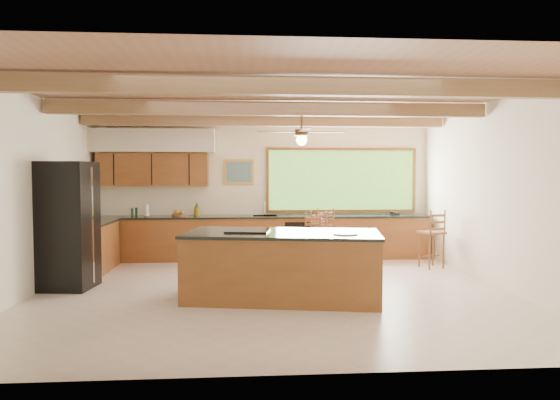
{
  "coord_description": "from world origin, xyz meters",
  "views": [
    {
      "loc": [
        -0.44,
        -7.62,
        1.81
      ],
      "look_at": [
        0.17,
        0.8,
        1.36
      ],
      "focal_mm": 32.0,
      "sensor_mm": 36.0,
      "label": 1
    }
  ],
  "objects": [
    {
      "name": "ground",
      "position": [
        0.0,
        0.0,
        0.0
      ],
      "size": [
        7.2,
        7.2,
        0.0
      ],
      "primitive_type": "plane",
      "color": "beige",
      "rests_on": "ground"
    },
    {
      "name": "room_shell",
      "position": [
        -0.17,
        0.65,
        2.21
      ],
      "size": [
        7.27,
        6.54,
        3.02
      ],
      "color": "white",
      "rests_on": "ground"
    },
    {
      "name": "counter_run",
      "position": [
        -0.82,
        2.52,
        0.46
      ],
      "size": [
        7.12,
        3.1,
        1.22
      ],
      "color": "brown",
      "rests_on": "ground"
    },
    {
      "name": "island",
      "position": [
        0.11,
        -0.48,
        0.49
      ],
      "size": [
        2.96,
        1.77,
        0.99
      ],
      "rotation": [
        0.0,
        0.0,
        -0.17
      ],
      "color": "brown",
      "rests_on": "ground"
    },
    {
      "name": "refrigerator",
      "position": [
        -3.22,
        0.4,
        1.0
      ],
      "size": [
        0.85,
        0.83,
        2.0
      ],
      "rotation": [
        0.0,
        0.0,
        -0.1
      ],
      "color": "black",
      "rests_on": "ground"
    },
    {
      "name": "bar_stool_a",
      "position": [
        1.22,
        2.39,
        0.66
      ],
      "size": [
        0.46,
        0.46,
        1.12
      ],
      "rotation": [
        0.0,
        0.0,
        -0.17
      ],
      "color": "brown",
      "rests_on": "ground"
    },
    {
      "name": "bar_stool_b",
      "position": [
        1.03,
        2.18,
        0.64
      ],
      "size": [
        0.4,
        0.4,
        1.08
      ],
      "rotation": [
        0.0,
        0.0,
        -0.03
      ],
      "color": "brown",
      "rests_on": "ground"
    },
    {
      "name": "bar_stool_c",
      "position": [
        0.93,
        2.06,
        0.62
      ],
      "size": [
        0.45,
        0.45,
        1.04
      ],
      "rotation": [
        0.0,
        0.0,
        -0.23
      ],
      "color": "brown",
      "rests_on": "ground"
    },
    {
      "name": "bar_stool_d",
      "position": [
        3.15,
        1.61,
        0.67
      ],
      "size": [
        0.5,
        0.5,
        1.13
      ],
      "rotation": [
        0.0,
        0.0,
        0.28
      ],
      "color": "brown",
      "rests_on": "ground"
    }
  ]
}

